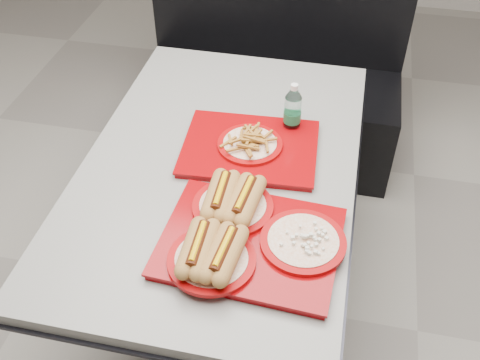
% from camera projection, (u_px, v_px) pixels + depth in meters
% --- Properties ---
extents(ground, '(6.00, 6.00, 0.00)m').
position_uv_depth(ground, '(224.00, 296.00, 2.38)').
color(ground, gray).
rests_on(ground, ground).
extents(diner_table, '(0.92, 1.42, 0.75)m').
position_uv_depth(diner_table, '(221.00, 198.00, 1.98)').
color(diner_table, black).
rests_on(diner_table, ground).
extents(booth_bench, '(1.30, 0.57, 1.35)m').
position_uv_depth(booth_bench, '(271.00, 79.00, 2.89)').
color(booth_bench, black).
rests_on(booth_bench, ground).
extents(tray_near, '(0.53, 0.45, 0.11)m').
position_uv_depth(tray_near, '(243.00, 234.00, 1.58)').
color(tray_near, '#870307').
rests_on(tray_near, diner_table).
extents(tray_far, '(0.47, 0.38, 0.09)m').
position_uv_depth(tray_far, '(250.00, 146.00, 1.90)').
color(tray_far, '#870307').
rests_on(tray_far, diner_table).
extents(water_bottle, '(0.06, 0.06, 0.19)m').
position_uv_depth(water_bottle, '(293.00, 112.00, 1.94)').
color(water_bottle, silver).
rests_on(water_bottle, diner_table).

